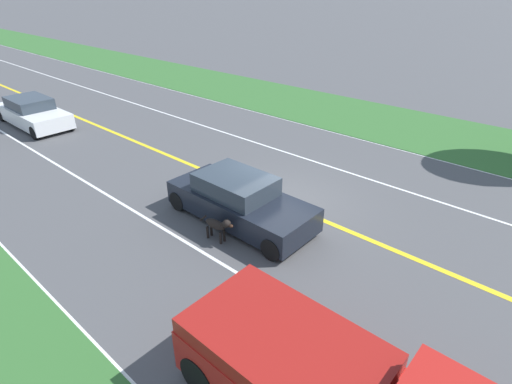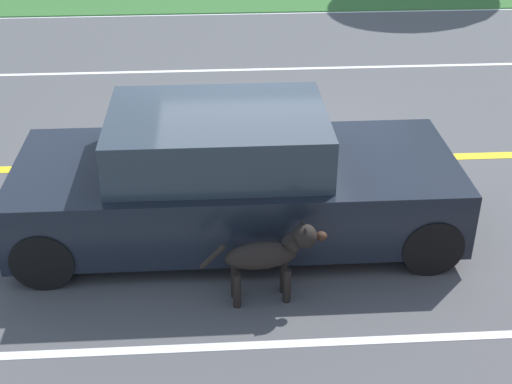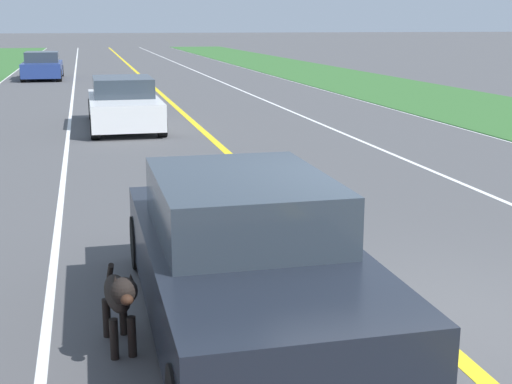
{
  "view_description": "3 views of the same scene",
  "coord_description": "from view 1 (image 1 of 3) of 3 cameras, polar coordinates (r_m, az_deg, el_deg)",
  "views": [
    {
      "loc": [
        9.02,
        6.87,
        6.47
      ],
      "look_at": [
        1.37,
        0.08,
        0.99
      ],
      "focal_mm": 28.0,
      "sensor_mm": 36.0,
      "label": 1
    },
    {
      "loc": [
        8.27,
        -0.5,
        4.3
      ],
      "look_at": [
        2.12,
        -0.11,
        0.77
      ],
      "focal_mm": 50.0,
      "sensor_mm": 36.0,
      "label": 2
    },
    {
      "loc": [
        3.03,
        5.91,
        2.83
      ],
      "look_at": [
        1.4,
        -0.9,
        1.16
      ],
      "focal_mm": 50.0,
      "sensor_mm": 36.0,
      "label": 3
    }
  ],
  "objects": [
    {
      "name": "car_trailing_near",
      "position": [
        22.87,
        -29.27,
        9.85
      ],
      "size": [
        1.88,
        4.79,
        1.36
      ],
      "color": "white",
      "rests_on": "ground"
    },
    {
      "name": "dog",
      "position": [
        11.01,
        -5.45,
        -4.75
      ],
      "size": [
        0.31,
        1.2,
        0.82
      ],
      "rotation": [
        0.0,
        0.0,
        0.1
      ],
      "color": "black",
      "rests_on": "ground"
    },
    {
      "name": "lane_dash_oncoming",
      "position": [
        15.68,
        11.69,
        3.2
      ],
      "size": [
        0.1,
        160.0,
        0.01
      ],
      "primitive_type": "cube",
      "color": "white",
      "rests_on": "ground"
    },
    {
      "name": "grass_verge_left",
      "position": [
        21.23,
        20.9,
        8.62
      ],
      "size": [
        6.0,
        160.0,
        0.03
      ],
      "primitive_type": "cube",
      "color": "#33662D",
      "rests_on": "ground"
    },
    {
      "name": "ego_car",
      "position": [
        11.84,
        -2.37,
        -1.23
      ],
      "size": [
        1.89,
        4.63,
        1.43
      ],
      "color": "black",
      "rests_on": "ground"
    },
    {
      "name": "centre_divider_line",
      "position": [
        13.06,
        3.73,
        -1.58
      ],
      "size": [
        0.18,
        160.0,
        0.01
      ],
      "primitive_type": "cube",
      "color": "yellow",
      "rests_on": "ground"
    },
    {
      "name": "lane_dash_same_dir",
      "position": [
        10.93,
        -7.84,
        -8.39
      ],
      "size": [
        0.1,
        160.0,
        0.01
      ],
      "primitive_type": "cube",
      "color": "white",
      "rests_on": "ground"
    },
    {
      "name": "lane_edge_line_left",
      "position": [
        18.59,
        17.31,
        6.53
      ],
      "size": [
        0.14,
        160.0,
        0.01
      ],
      "primitive_type": "cube",
      "color": "white",
      "rests_on": "ground"
    },
    {
      "name": "lane_edge_line_right",
      "position": [
        9.65,
        -24.31,
        -17.06
      ],
      "size": [
        0.14,
        160.0,
        0.01
      ],
      "primitive_type": "cube",
      "color": "white",
      "rests_on": "ground"
    },
    {
      "name": "ground_plane",
      "position": [
        13.06,
        3.73,
        -1.59
      ],
      "size": [
        400.0,
        400.0,
        0.0
      ],
      "primitive_type": "plane",
      "color": "#4C4C4F"
    }
  ]
}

